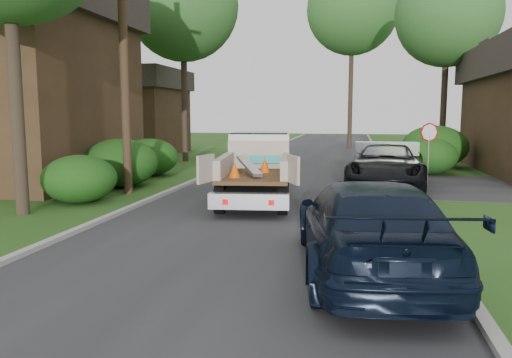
{
  "coord_description": "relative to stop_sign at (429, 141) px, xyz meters",
  "views": [
    {
      "loc": [
        2.32,
        -11.32,
        2.82
      ],
      "look_at": [
        -0.05,
        0.78,
        1.2
      ],
      "focal_mm": 35.0,
      "sensor_mm": 36.0,
      "label": 1
    }
  ],
  "objects": [
    {
      "name": "ground",
      "position": [
        -5.2,
        -9.0,
        -1.78
      ],
      "size": [
        120.0,
        120.0,
        0.0
      ],
      "primitive_type": "plane",
      "color": "#284E16",
      "rests_on": "ground"
    },
    {
      "name": "road",
      "position": [
        -5.2,
        1.0,
        -1.77
      ],
      "size": [
        8.0,
        90.0,
        0.02
      ],
      "primitive_type": "cube",
      "color": "#28282B",
      "rests_on": "ground"
    },
    {
      "name": "curb_left",
      "position": [
        -9.3,
        1.0,
        -1.72
      ],
      "size": [
        0.2,
        90.0,
        0.12
      ],
      "primitive_type": "cube",
      "color": "#9E9E99",
      "rests_on": "ground"
    },
    {
      "name": "curb_right",
      "position": [
        -1.1,
        1.0,
        -1.72
      ],
      "size": [
        0.2,
        90.0,
        0.12
      ],
      "primitive_type": "cube",
      "color": "#9E9E99",
      "rests_on": "ground"
    },
    {
      "name": "stop_sign",
      "position": [
        0.0,
        0.0,
        0.0
      ],
      "size": [
        0.71,
        0.32,
        2.48
      ],
      "color": "slate",
      "rests_on": "ground"
    },
    {
      "name": "utility_pole",
      "position": [
        -10.68,
        -4.02,
        3.4
      ],
      "size": [
        2.42,
        1.25,
        10.0
      ],
      "color": "#382619",
      "rests_on": "ground"
    },
    {
      "name": "house_left_far",
      "position": [
        -18.7,
        13.0,
        1.27
      ],
      "size": [
        7.56,
        7.56,
        6.0
      ],
      "color": "#392817",
      "rests_on": "ground"
    },
    {
      "name": "hedge_left_a",
      "position": [
        -11.4,
        -6.0,
        -1.01
      ],
      "size": [
        2.34,
        2.34,
        1.53
      ],
      "primitive_type": "ellipsoid",
      "color": "#0F4411",
      "rests_on": "ground"
    },
    {
      "name": "hedge_left_b",
      "position": [
        -11.7,
        -2.5,
        -0.84
      ],
      "size": [
        2.86,
        2.86,
        1.87
      ],
      "primitive_type": "ellipsoid",
      "color": "#0F4411",
      "rests_on": "ground"
    },
    {
      "name": "hedge_left_c",
      "position": [
        -12.0,
        1.0,
        -0.93
      ],
      "size": [
        2.6,
        2.6,
        1.7
      ],
      "primitive_type": "ellipsoid",
      "color": "#0F4411",
      "rests_on": "ground"
    },
    {
      "name": "hedge_right_a",
      "position": [
        0.6,
        4.0,
        -0.93
      ],
      "size": [
        2.6,
        2.6,
        1.7
      ],
      "primitive_type": "ellipsoid",
      "color": "#0F4411",
      "rests_on": "ground"
    },
    {
      "name": "hedge_right_b",
      "position": [
        1.3,
        7.0,
        -0.67
      ],
      "size": [
        3.38,
        3.38,
        2.21
      ],
      "primitive_type": "ellipsoid",
      "color": "#0F4411",
      "rests_on": "ground"
    },
    {
      "name": "tree_left_far",
      "position": [
        -12.7,
        8.0,
        7.2
      ],
      "size": [
        6.4,
        6.4,
        12.2
      ],
      "color": "#2D2119",
      "rests_on": "ground"
    },
    {
      "name": "tree_right_far",
      "position": [
        2.3,
        11.0,
        6.7
      ],
      "size": [
        6.0,
        6.0,
        11.5
      ],
      "color": "#2D2119",
      "rests_on": "ground"
    },
    {
      "name": "tree_center_far",
      "position": [
        -3.2,
        21.0,
        9.2
      ],
      "size": [
        7.2,
        7.2,
        14.6
      ],
      "color": "#2D2119",
      "rests_on": "ground"
    },
    {
      "name": "flatbed_truck",
      "position": [
        -5.99,
        -4.03,
        -0.6
      ],
      "size": [
        3.03,
        5.96,
        2.17
      ],
      "rotation": [
        0.0,
        0.0,
        0.12
      ],
      "color": "black",
      "rests_on": "ground"
    },
    {
      "name": "black_pickup",
      "position": [
        -1.6,
        -0.66,
        -0.94
      ],
      "size": [
        3.32,
        6.28,
        1.68
      ],
      "primitive_type": "imported",
      "rotation": [
        0.0,
        0.0,
        -0.09
      ],
      "color": "black",
      "rests_on": "ground"
    },
    {
      "name": "navy_suv",
      "position": [
        -2.58,
        -11.5,
        -0.94
      ],
      "size": [
        3.08,
        6.02,
        1.67
      ],
      "primitive_type": "imported",
      "rotation": [
        0.0,
        0.0,
        3.27
      ],
      "color": "black",
      "rests_on": "ground"
    }
  ]
}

